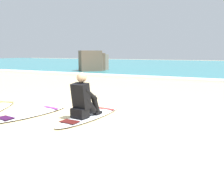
{
  "coord_description": "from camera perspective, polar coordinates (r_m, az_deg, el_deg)",
  "views": [
    {
      "loc": [
        3.06,
        -5.09,
        1.45
      ],
      "look_at": [
        0.07,
        0.86,
        0.55
      ],
      "focal_mm": 41.06,
      "sensor_mm": 36.0,
      "label": 1
    }
  ],
  "objects": [
    {
      "name": "ground_plane",
      "position": [
        6.11,
        -4.26,
        -6.05
      ],
      "size": [
        80.0,
        80.0,
        0.0
      ],
      "primitive_type": "plane",
      "color": "#CCB584"
    },
    {
      "name": "sea",
      "position": [
        27.21,
        20.21,
        4.26
      ],
      "size": [
        80.0,
        28.0,
        0.1
      ],
      "primitive_type": "cube",
      "color": "teal",
      "rests_on": "ground"
    },
    {
      "name": "breaking_foam",
      "position": [
        13.72,
        13.62,
        1.63
      ],
      "size": [
        80.0,
        0.9,
        0.11
      ],
      "primitive_type": "cube",
      "color": "white",
      "rests_on": "ground"
    },
    {
      "name": "surfboard_main",
      "position": [
        5.75,
        -4.78,
        -6.57
      ],
      "size": [
        0.67,
        2.3,
        0.08
      ],
      "color": "silver",
      "rests_on": "ground"
    },
    {
      "name": "surfer_seated",
      "position": [
        5.45,
        -6.37,
        -3.07
      ],
      "size": [
        0.42,
        0.73,
        0.95
      ],
      "color": "black",
      "rests_on": "surfboard_main"
    },
    {
      "name": "surfboard_spare_far",
      "position": [
        6.2,
        -17.5,
        -5.85
      ],
      "size": [
        0.84,
        2.1,
        0.08
      ],
      "color": "silver",
      "rests_on": "ground"
    },
    {
      "name": "rock_outcrop_distant",
      "position": [
        18.45,
        -3.98,
        5.28
      ],
      "size": [
        1.83,
        2.58,
        1.52
      ],
      "color": "#756656",
      "rests_on": "ground"
    }
  ]
}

